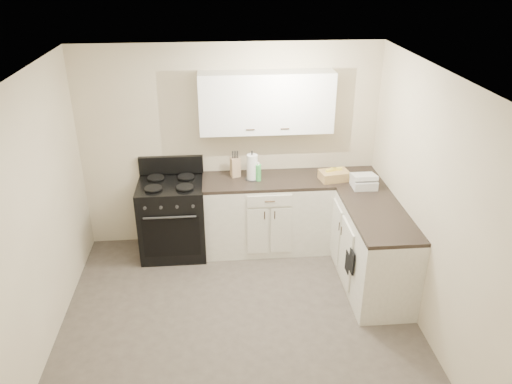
{
  "coord_description": "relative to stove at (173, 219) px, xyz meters",
  "views": [
    {
      "loc": [
        -0.18,
        -3.93,
        3.4
      ],
      "look_at": [
        0.24,
        0.85,
        1.09
      ],
      "focal_mm": 35.0,
      "sensor_mm": 36.0,
      "label": 1
    }
  ],
  "objects": [
    {
      "name": "oven_mitt_far",
      "position": [
        1.91,
        -1.06,
        -0.03
      ],
      "size": [
        0.02,
        0.13,
        0.23
      ],
      "primitive_type": "cube",
      "color": "black",
      "rests_on": "base_cabinets_right"
    },
    {
      "name": "floor",
      "position": [
        0.73,
        -1.48,
        -0.46
      ],
      "size": [
        3.6,
        3.6,
        0.0
      ],
      "primitive_type": "plane",
      "color": "#473F38",
      "rests_on": "ground"
    },
    {
      "name": "wall_front",
      "position": [
        0.73,
        -3.28,
        0.79
      ],
      "size": [
        3.6,
        0.0,
        3.6
      ],
      "primitive_type": "plane",
      "rotation": [
        -1.57,
        0.0,
        0.0
      ],
      "color": "beige",
      "rests_on": "ground"
    },
    {
      "name": "wicker_basket",
      "position": [
        1.95,
        -0.06,
        0.54
      ],
      "size": [
        0.37,
        0.28,
        0.11
      ],
      "primitive_type": "cube",
      "rotation": [
        0.0,
        0.0,
        0.17
      ],
      "color": "tan",
      "rests_on": "countertop_right"
    },
    {
      "name": "knife_block",
      "position": [
        0.78,
        0.14,
        0.6
      ],
      "size": [
        0.13,
        0.12,
        0.24
      ],
      "primitive_type": "cube",
      "rotation": [
        0.0,
        0.0,
        0.28
      ],
      "color": "tan",
      "rests_on": "countertop_back"
    },
    {
      "name": "soap_bottle",
      "position": [
        1.04,
        -0.0,
        0.58
      ],
      "size": [
        0.08,
        0.08,
        0.2
      ],
      "primitive_type": "cylinder",
      "rotation": [
        0.0,
        0.0,
        -0.17
      ],
      "color": "#45B454",
      "rests_on": "countertop_back"
    },
    {
      "name": "countertop_grill",
      "position": [
        2.24,
        -0.29,
        0.53
      ],
      "size": [
        0.27,
        0.25,
        0.1
      ],
      "primitive_type": "cube",
      "rotation": [
        0.0,
        0.0,
        0.0
      ],
      "color": "silver",
      "rests_on": "countertop_right"
    },
    {
      "name": "base_cabinets_right",
      "position": [
        2.23,
        -0.63,
        -0.01
      ],
      "size": [
        0.6,
        1.9,
        0.9
      ],
      "primitive_type": "cube",
      "color": "white",
      "rests_on": "floor"
    },
    {
      "name": "oven_mitt_near",
      "position": [
        1.91,
        -1.19,
        0.07
      ],
      "size": [
        0.02,
        0.14,
        0.25
      ],
      "primitive_type": "cube",
      "color": "black",
      "rests_on": "base_cabinets_right"
    },
    {
      "name": "paper_towel",
      "position": [
        0.97,
        0.04,
        0.64
      ],
      "size": [
        0.16,
        0.16,
        0.31
      ],
      "primitive_type": "cylinder",
      "rotation": [
        0.0,
        0.0,
        -0.32
      ],
      "color": "white",
      "rests_on": "countertop_back"
    },
    {
      "name": "countertop_right",
      "position": [
        2.23,
        -0.63,
        0.46
      ],
      "size": [
        0.6,
        1.9,
        0.04
      ],
      "primitive_type": "cube",
      "color": "black",
      "rests_on": "base_cabinets_right"
    },
    {
      "name": "stove",
      "position": [
        0.0,
        0.0,
        0.0
      ],
      "size": [
        0.78,
        0.67,
        0.94
      ],
      "primitive_type": "cube",
      "color": "black",
      "rests_on": "floor"
    },
    {
      "name": "wall_left",
      "position": [
        -1.07,
        -1.48,
        0.79
      ],
      "size": [
        0.0,
        3.6,
        3.6
      ],
      "primitive_type": "plane",
      "rotation": [
        1.57,
        0.0,
        1.57
      ],
      "color": "beige",
      "rests_on": "ground"
    },
    {
      "name": "countertop_back",
      "position": [
        1.15,
        0.02,
        0.46
      ],
      "size": [
        1.55,
        0.6,
        0.04
      ],
      "primitive_type": "cube",
      "color": "black",
      "rests_on": "base_cabinets_back"
    },
    {
      "name": "ceiling",
      "position": [
        0.73,
        -1.48,
        2.04
      ],
      "size": [
        3.6,
        3.6,
        0.0
      ],
      "primitive_type": "plane",
      "color": "white",
      "rests_on": "wall_back"
    },
    {
      "name": "base_cabinets_back",
      "position": [
        1.15,
        0.02,
        -0.01
      ],
      "size": [
        1.55,
        0.6,
        0.9
      ],
      "primitive_type": "cube",
      "color": "white",
      "rests_on": "floor"
    },
    {
      "name": "picture_frame",
      "position": [
        1.0,
        0.28,
        0.54
      ],
      "size": [
        0.11,
        0.06,
        0.13
      ],
      "primitive_type": "cube",
      "rotation": [
        -0.14,
        0.0,
        0.34
      ],
      "color": "black",
      "rests_on": "countertop_back"
    },
    {
      "name": "wall_back",
      "position": [
        0.73,
        0.32,
        0.79
      ],
      "size": [
        3.6,
        0.0,
        3.6
      ],
      "primitive_type": "plane",
      "rotation": [
        1.57,
        0.0,
        0.0
      ],
      "color": "beige",
      "rests_on": "ground"
    },
    {
      "name": "upper_cabinets",
      "position": [
        1.15,
        0.18,
        1.38
      ],
      "size": [
        1.55,
        0.3,
        0.7
      ],
      "primitive_type": "cube",
      "color": "white",
      "rests_on": "wall_back"
    },
    {
      "name": "wall_right",
      "position": [
        2.53,
        -1.48,
        0.79
      ],
      "size": [
        0.0,
        3.6,
        3.6
      ],
      "primitive_type": "plane",
      "rotation": [
        1.57,
        0.0,
        -1.57
      ],
      "color": "beige",
      "rests_on": "ground"
    }
  ]
}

